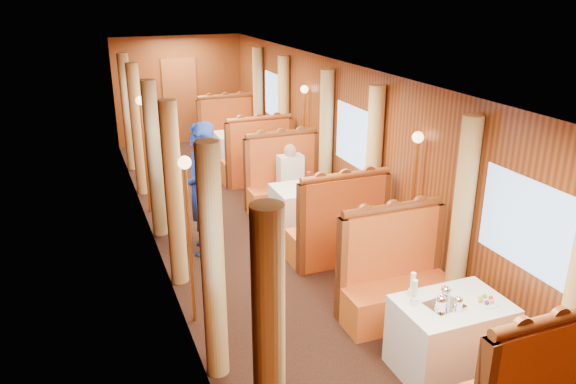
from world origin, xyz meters
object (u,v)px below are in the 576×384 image
table_far (242,150)px  table_near (450,336)px  rose_vase_far (242,124)px  steward (201,189)px  banquette_near_aft (395,283)px  banquette_mid_fwd (338,233)px  rose_vase_mid (309,176)px  banquette_far_fwd (257,162)px  banquette_far_aft (229,136)px  teapot_back (445,296)px  tea_tray (444,305)px  teapot_right (458,305)px  passenger (291,173)px  fruit_plate (485,301)px  teapot_left (441,306)px  table_mid (309,210)px

table_far → table_near: bearing=-90.0°
rose_vase_far → steward: steward is taller
table_near → banquette_near_aft: bearing=90.0°
banquette_near_aft → table_far: bearing=90.0°
banquette_mid_fwd → rose_vase_mid: 1.12m
banquette_far_fwd → banquette_mid_fwd: bearing=-90.0°
banquette_far_aft → rose_vase_far: 1.16m
banquette_mid_fwd → teapot_back: bearing=-91.6°
banquette_far_fwd → teapot_back: bearing=-90.7°
table_near → banquette_mid_fwd: 2.49m
banquette_far_aft → tea_tray: 8.03m
banquette_near_aft → rose_vase_far: 5.97m
teapot_back → steward: steward is taller
table_near → teapot_right: (-0.05, -0.12, 0.43)m
passenger → fruit_plate: bearing=-86.2°
fruit_plate → steward: size_ratio=0.13×
tea_tray → fruit_plate: 0.41m
teapot_back → passenger: 4.19m
table_far → rose_vase_mid: 3.56m
rose_vase_far → steward: bearing=-115.2°
banquette_far_fwd → fruit_plate: 6.10m
rose_vase_mid → banquette_far_aft: bearing=89.9°
teapot_back → teapot_left: bearing=-154.2°
teapot_back → fruit_plate: size_ratio=0.66×
fruit_plate → steward: 4.06m
banquette_mid_fwd → rose_vase_far: banquette_mid_fwd is taller
banquette_far_aft → steward: steward is taller
teapot_right → rose_vase_mid: bearing=64.6°
table_far → fruit_plate: fruit_plate is taller
table_mid → passenger: 0.82m
teapot_left → teapot_back: bearing=26.3°
tea_tray → table_mid: bearing=88.1°
table_mid → rose_vase_far: rose_vase_far is taller
banquette_near_aft → banquette_mid_fwd: size_ratio=1.00×
teapot_right → table_near: bearing=43.1°
table_far → teapot_right: 7.14m
table_near → banquette_near_aft: size_ratio=0.78×
table_near → steward: bearing=115.2°
steward → passenger: (1.63, 0.77, -0.20)m
banquette_far_aft → passenger: size_ratio=1.76×
fruit_plate → passenger: size_ratio=0.32×
banquette_mid_fwd → banquette_far_fwd: bearing=90.0°
table_near → teapot_left: 0.50m
banquette_mid_fwd → rose_vase_far: (0.01, 4.48, 0.50)m
tea_tray → teapot_right: 0.14m
teapot_left → teapot_right: 0.17m
banquette_mid_fwd → teapot_right: bearing=-91.1°
table_mid → teapot_left: 3.63m
fruit_plate → rose_vase_far: rose_vase_far is taller
table_near → rose_vase_mid: bearing=90.1°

